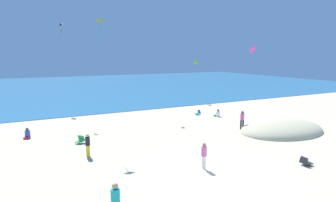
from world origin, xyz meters
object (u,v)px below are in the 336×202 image
Objects in this scene: beach_chair_mid_beach at (80,140)px; person_5 at (218,114)px; beach_chair_far_right at (198,113)px; person_1 at (242,119)px; kite_black at (61,24)px; kite_yellow at (100,20)px; person_3 at (27,134)px; person_4 at (116,201)px; kite_lime at (195,61)px; person_0 at (88,143)px; beach_chair_near_camera at (305,162)px; person_2 at (204,154)px; kite_magenta at (253,49)px.

person_5 is at bearing 145.11° from beach_chair_mid_beach.
beach_chair_far_right is 2.16m from person_5.
kite_black is (-12.50, 17.88, 9.12)m from person_1.
kite_yellow is (0.80, -16.23, -1.25)m from kite_black.
kite_black is (0.82, 15.52, 9.82)m from beach_chair_mid_beach.
person_3 is 10.67m from kite_yellow.
beach_chair_far_right is at bearing 129.24° from person_4.
person_3 is 16.30m from kite_black.
person_4 is 20.61m from person_5.
person_5 is at bearing 112.13° from person_3.
kite_yellow reaches higher than kite_lime.
beach_chair_mid_beach is 14.88m from person_5.
kite_yellow is (-12.98, -3.56, 8.53)m from person_5.
kite_black is (0.85, 18.59, 9.21)m from person_0.
person_1 is at bearing 112.88° from person_4.
person_2 is at bearing 163.61° from beach_chair_near_camera.
person_4 is 1.06× the size of kite_yellow.
beach_chair_far_right is 15.30m from person_0.
beach_chair_mid_beach is 22.56m from kite_lime.
kite_magenta is (6.11, 5.59, 6.12)m from person_1.
beach_chair_mid_beach is 0.47× the size of kite_yellow.
kite_magenta is 0.84× the size of kite_yellow.
kite_lime is (21.37, 9.43, 5.34)m from person_3.
kite_magenta is at bearing 64.17° from beach_chair_near_camera.
beach_chair_far_right is at bearing 168.12° from kite_magenta.
person_1 is at bearing -137.56° from kite_magenta.
person_4 is (-0.52, -8.03, 0.14)m from person_0.
person_3 is 23.96m from kite_lime.
beach_chair_mid_beach is at bearing 75.01° from person_5.
kite_magenta is at bearing 41.12° from person_2.
beach_chair_far_right is at bearing 13.07° from person_5.
person_0 reaches higher than person_3.
beach_chair_near_camera is 0.40× the size of person_1.
kite_yellow reaches higher than beach_chair_mid_beach.
beach_chair_far_right is 14.81m from person_2.
person_4 reaches higher than person_2.
person_0 is at bearing 86.00° from person_5.
kite_black reaches higher than person_4.
beach_chair_mid_beach is at bearing 167.82° from person_4.
person_0 is 1.14× the size of kite_lime.
beach_chair_far_right reaches higher than beach_chair_near_camera.
person_2 is 24.59m from kite_lime.
person_2 is 25.73m from kite_black.
person_0 reaches higher than person_5.
beach_chair_mid_beach is 0.93× the size of person_3.
person_3 is 1.04× the size of person_5.
person_5 is 0.61× the size of kite_black.
beach_chair_mid_beach is at bearing 70.58° from person_3.
person_1 is 0.95× the size of person_4.
kite_lime reaches higher than beach_chair_mid_beach.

